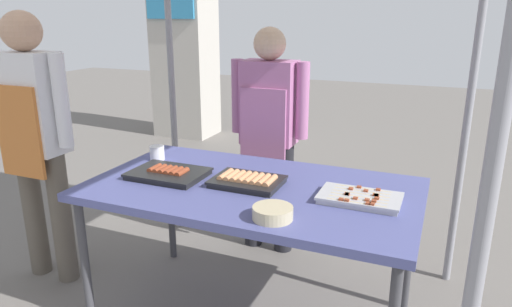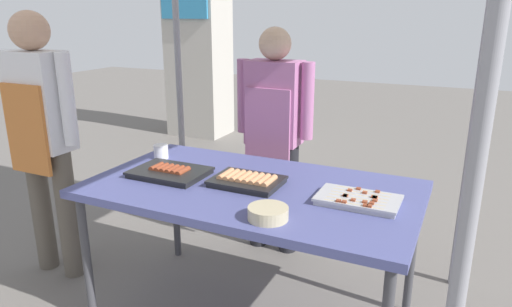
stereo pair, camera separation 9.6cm
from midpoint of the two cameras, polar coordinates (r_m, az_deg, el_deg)
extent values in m
cube|color=#4C518C|center=(2.28, -1.70, -4.44)|extent=(1.60, 0.90, 0.04)
cylinder|color=#3F3F44|center=(2.54, -21.32, -12.67)|extent=(0.04, 0.04, 0.71)
cylinder|color=#3F3F44|center=(3.07, -11.32, -6.48)|extent=(0.04, 0.04, 0.71)
cylinder|color=#3F3F44|center=(2.62, 17.36, -11.31)|extent=(0.04, 0.04, 0.71)
cylinder|color=gray|center=(1.21, 24.53, -5.75)|extent=(0.04, 0.04, 2.25)
cylinder|color=gray|center=(3.31, -11.20, 9.07)|extent=(0.04, 0.04, 2.25)
cylinder|color=gray|center=(2.76, 24.00, 6.41)|extent=(0.04, 0.04, 2.25)
cube|color=black|center=(2.27, -2.31, -3.68)|extent=(0.33, 0.24, 0.02)
cube|color=black|center=(2.27, -2.32, -3.30)|extent=(0.34, 0.25, 0.01)
cylinder|color=tan|center=(2.31, -5.00, -2.67)|extent=(0.03, 0.13, 0.03)
cylinder|color=tan|center=(2.30, -4.25, -2.79)|extent=(0.03, 0.13, 0.03)
cylinder|color=tan|center=(2.28, -3.49, -2.90)|extent=(0.03, 0.13, 0.03)
cylinder|color=tan|center=(2.27, -2.71, -3.02)|extent=(0.03, 0.13, 0.03)
cylinder|color=tan|center=(2.26, -1.93, -3.13)|extent=(0.03, 0.13, 0.03)
cylinder|color=tan|center=(2.24, -1.14, -3.25)|extent=(0.03, 0.13, 0.03)
cylinder|color=tan|center=(2.23, -0.33, -3.36)|extent=(0.03, 0.13, 0.03)
cylinder|color=tan|center=(2.22, 0.48, -3.48)|extent=(0.03, 0.13, 0.03)
cube|color=#ADADB2|center=(2.12, 11.37, -5.60)|extent=(0.35, 0.21, 0.02)
cube|color=#ADADB2|center=(2.11, 11.39, -5.20)|extent=(0.36, 0.22, 0.01)
cylinder|color=tan|center=(2.03, 10.88, -5.99)|extent=(0.26, 0.01, 0.01)
cube|color=brown|center=(2.02, 12.29, -6.18)|extent=(0.02, 0.02, 0.02)
cube|color=brown|center=(2.02, 12.76, -6.24)|extent=(0.02, 0.02, 0.02)
cube|color=brown|center=(2.04, 9.09, -5.75)|extent=(0.02, 0.02, 0.02)
cube|color=brown|center=(2.04, 9.77, -5.84)|extent=(0.02, 0.02, 0.02)
cylinder|color=tan|center=(2.06, 11.09, -5.63)|extent=(0.26, 0.01, 0.01)
cube|color=brown|center=(2.06, 10.81, -5.59)|extent=(0.02, 0.02, 0.02)
cube|color=brown|center=(2.05, 12.18, -5.77)|extent=(0.02, 0.02, 0.02)
cube|color=brown|center=(2.05, 13.01, -5.88)|extent=(0.02, 0.02, 0.02)
cylinder|color=tan|center=(2.09, 11.30, -5.27)|extent=(0.26, 0.01, 0.01)
cube|color=brown|center=(2.08, 13.35, -5.54)|extent=(0.02, 0.02, 0.02)
cube|color=brown|center=(2.10, 9.90, -5.09)|extent=(0.02, 0.02, 0.02)
cube|color=brown|center=(2.10, 9.81, -5.08)|extent=(0.02, 0.02, 0.02)
cylinder|color=tan|center=(2.13, 11.50, -4.93)|extent=(0.26, 0.01, 0.01)
cube|color=brown|center=(2.12, 13.15, -5.14)|extent=(0.02, 0.02, 0.02)
cube|color=brown|center=(2.12, 13.37, -5.17)|extent=(0.02, 0.02, 0.02)
cube|color=brown|center=(2.12, 13.31, -5.16)|extent=(0.02, 0.02, 0.02)
cylinder|color=tan|center=(2.16, 11.69, -4.60)|extent=(0.26, 0.01, 0.01)
cube|color=brown|center=(2.16, 12.11, -4.65)|extent=(0.02, 0.02, 0.02)
cube|color=brown|center=(2.17, 10.34, -4.42)|extent=(0.02, 0.02, 0.02)
cylinder|color=tan|center=(2.19, 11.88, -4.27)|extent=(0.26, 0.01, 0.01)
cube|color=brown|center=(2.20, 11.35, -4.20)|extent=(0.02, 0.02, 0.02)
cube|color=brown|center=(2.18, 13.59, -4.49)|extent=(0.02, 0.02, 0.02)
cube|color=black|center=(2.43, -11.84, -2.62)|extent=(0.37, 0.27, 0.02)
cube|color=black|center=(2.43, -11.86, -2.26)|extent=(0.38, 0.28, 0.01)
cylinder|color=brown|center=(2.47, -13.46, -1.81)|extent=(0.03, 0.10, 0.03)
cylinder|color=brown|center=(2.45, -12.83, -1.91)|extent=(0.03, 0.10, 0.03)
cylinder|color=brown|center=(2.44, -12.20, -2.01)|extent=(0.03, 0.10, 0.03)
cylinder|color=brown|center=(2.42, -11.55, -2.11)|extent=(0.03, 0.10, 0.03)
cylinder|color=brown|center=(2.40, -10.89, -2.22)|extent=(0.03, 0.10, 0.03)
cylinder|color=brown|center=(2.38, -10.23, -2.32)|extent=(0.03, 0.10, 0.03)
cylinder|color=#BFB28C|center=(1.91, 0.61, -7.33)|extent=(0.17, 0.17, 0.05)
cylinder|color=white|center=(2.72, -13.06, 0.07)|extent=(0.08, 0.08, 0.08)
cylinder|color=black|center=(3.18, -1.19, -4.97)|extent=(0.12, 0.12, 0.75)
cylinder|color=black|center=(3.10, 2.55, -5.55)|extent=(0.12, 0.12, 0.75)
cube|color=#B26B9E|center=(2.96, 0.70, 6.28)|extent=(0.34, 0.20, 0.53)
cube|color=#B26B9E|center=(2.88, -0.13, 3.32)|extent=(0.30, 0.02, 0.48)
cylinder|color=#B26B9E|center=(3.04, -3.17, 7.06)|extent=(0.08, 0.08, 0.48)
cylinder|color=#B26B9E|center=(2.88, 4.80, 6.46)|extent=(0.08, 0.08, 0.48)
sphere|color=#D8B293|center=(2.91, 0.73, 13.38)|extent=(0.20, 0.20, 0.20)
cylinder|color=#595147|center=(3.16, -26.46, -6.52)|extent=(0.12, 0.12, 0.80)
cylinder|color=#595147|center=(3.00, -23.66, -7.33)|extent=(0.12, 0.12, 0.80)
cube|color=white|center=(2.89, -26.77, 5.54)|extent=(0.34, 0.20, 0.56)
cube|color=#CC7233|center=(2.85, -28.04, 2.31)|extent=(0.30, 0.02, 0.51)
cylinder|color=white|center=(3.06, -29.57, 6.21)|extent=(0.08, 0.08, 0.51)
cylinder|color=white|center=(2.73, -23.79, 5.92)|extent=(0.08, 0.08, 0.51)
sphere|color=tan|center=(2.85, -27.83, 13.20)|extent=(0.22, 0.22, 0.22)
cube|color=#B7B2A8|center=(6.14, -9.20, 11.91)|extent=(0.72, 0.54, 2.09)
cube|color=#338CBF|center=(5.88, -11.06, 17.72)|extent=(0.65, 0.03, 0.36)
camera|label=1|loc=(0.05, -91.22, -0.37)|focal=32.50mm
camera|label=2|loc=(0.05, 88.78, 0.37)|focal=32.50mm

